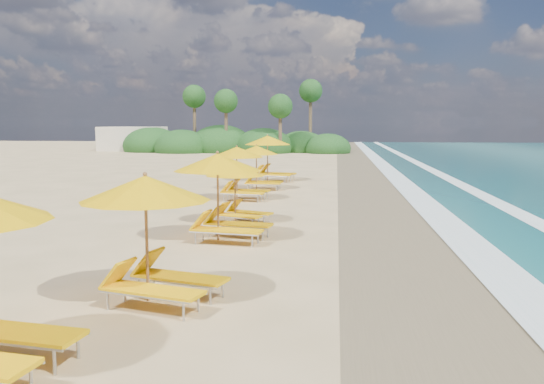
# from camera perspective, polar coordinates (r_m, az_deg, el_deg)

# --- Properties ---
(ground) EXTENTS (160.00, 160.00, 0.00)m
(ground) POSITION_cam_1_polar(r_m,az_deg,el_deg) (17.20, -0.00, -3.97)
(ground) COLOR #D4B37D
(ground) RESTS_ON ground
(wet_sand) EXTENTS (4.00, 160.00, 0.01)m
(wet_sand) POSITION_cam_1_polar(r_m,az_deg,el_deg) (17.23, 13.38, -4.13)
(wet_sand) COLOR olive
(wet_sand) RESTS_ON ground
(surf_foam) EXTENTS (4.00, 160.00, 0.01)m
(surf_foam) POSITION_cam_1_polar(r_m,az_deg,el_deg) (17.75, 22.08, -4.06)
(surf_foam) COLOR white
(surf_foam) RESTS_ON ground
(station_2) EXTENTS (2.99, 2.90, 2.40)m
(station_2) POSITION_cam_1_polar(r_m,az_deg,el_deg) (10.47, -11.70, -3.78)
(station_2) COLOR olive
(station_2) RESTS_ON ground
(station_3) EXTENTS (2.96, 2.81, 2.50)m
(station_3) POSITION_cam_1_polar(r_m,az_deg,el_deg) (15.71, -4.82, 0.13)
(station_3) COLOR olive
(station_3) RESTS_ON ground
(station_4) EXTENTS (2.57, 2.53, 1.99)m
(station_4) POSITION_cam_1_polar(r_m,az_deg,el_deg) (18.49, -3.33, 0.28)
(station_4) COLOR olive
(station_4) RESTS_ON ground
(station_5) EXTENTS (2.76, 2.63, 2.33)m
(station_5) POSITION_cam_1_polar(r_m,az_deg,el_deg) (24.06, -3.15, 2.29)
(station_5) COLOR olive
(station_5) RESTS_ON ground
(station_6) EXTENTS (2.43, 2.25, 2.22)m
(station_6) POSITION_cam_1_polar(r_m,az_deg,el_deg) (27.81, -1.23, 2.81)
(station_6) COLOR olive
(station_6) RESTS_ON ground
(station_7) EXTENTS (3.23, 3.11, 2.63)m
(station_7) POSITION_cam_1_polar(r_m,az_deg,el_deg) (31.78, -0.11, 3.75)
(station_7) COLOR olive
(station_7) RESTS_ON ground
(treeline) EXTENTS (25.80, 8.80, 9.74)m
(treeline) POSITION_cam_1_polar(r_m,az_deg,el_deg) (63.45, -4.31, 4.92)
(treeline) COLOR #163D14
(treeline) RESTS_ON ground
(beach_building) EXTENTS (7.00, 5.00, 2.80)m
(beach_building) POSITION_cam_1_polar(r_m,az_deg,el_deg) (69.08, -13.84, 5.24)
(beach_building) COLOR beige
(beach_building) RESTS_ON ground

